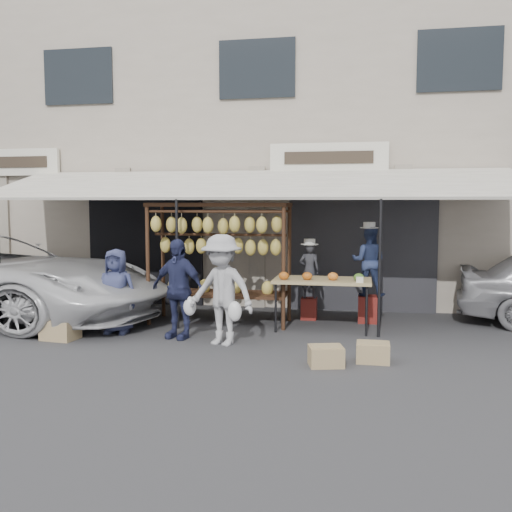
# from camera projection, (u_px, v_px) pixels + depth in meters

# --- Properties ---
(ground_plane) EXTENTS (90.00, 90.00, 0.00)m
(ground_plane) POSITION_uv_depth(u_px,v_px,m) (216.00, 347.00, 8.86)
(ground_plane) COLOR #2D2D30
(shophouse) EXTENTS (24.00, 6.15, 7.30)m
(shophouse) POSITION_uv_depth(u_px,v_px,m) (278.00, 149.00, 14.87)
(shophouse) COLOR #AFA291
(shophouse) RESTS_ON ground_plane
(awning) EXTENTS (10.00, 2.35, 2.92)m
(awning) POSITION_uv_depth(u_px,v_px,m) (246.00, 185.00, 10.84)
(awning) COLOR silver
(awning) RESTS_ON ground_plane
(banana_rack) EXTENTS (2.60, 0.90, 2.24)m
(banana_rack) POSITION_uv_depth(u_px,v_px,m) (219.00, 239.00, 10.46)
(banana_rack) COLOR #341E15
(banana_rack) RESTS_ON ground_plane
(produce_table) EXTENTS (1.70, 0.90, 1.04)m
(produce_table) POSITION_uv_depth(u_px,v_px,m) (322.00, 281.00, 9.98)
(produce_table) COLOR tan
(produce_table) RESTS_ON ground_plane
(vendor_left) EXTENTS (0.40, 0.28, 1.06)m
(vendor_left) POSITION_uv_depth(u_px,v_px,m) (309.00, 270.00, 10.88)
(vendor_left) COLOR #323238
(vendor_left) RESTS_ON stool_left
(vendor_right) EXTENTS (0.70, 0.58, 1.30)m
(vendor_right) POSITION_uv_depth(u_px,v_px,m) (369.00, 261.00, 10.58)
(vendor_right) COLOR navy
(vendor_right) RESTS_ON stool_right
(customer_left) EXTENTS (0.73, 0.49, 1.45)m
(customer_left) POSITION_uv_depth(u_px,v_px,m) (116.00, 291.00, 9.75)
(customer_left) COLOR navy
(customer_left) RESTS_ON ground_plane
(customer_mid) EXTENTS (1.04, 0.64, 1.65)m
(customer_mid) POSITION_uv_depth(u_px,v_px,m) (178.00, 289.00, 9.39)
(customer_mid) COLOR #252A4F
(customer_mid) RESTS_ON ground_plane
(customer_right) EXTENTS (1.27, 0.96, 1.74)m
(customer_right) POSITION_uv_depth(u_px,v_px,m) (222.00, 290.00, 8.93)
(customer_right) COLOR #A5A4A8
(customer_right) RESTS_ON ground_plane
(stool_left) EXTENTS (0.36, 0.36, 0.42)m
(stool_left) POSITION_uv_depth(u_px,v_px,m) (309.00, 309.00, 10.95)
(stool_left) COLOR maroon
(stool_left) RESTS_ON ground_plane
(stool_right) EXTENTS (0.39, 0.39, 0.50)m
(stool_right) POSITION_uv_depth(u_px,v_px,m) (368.00, 309.00, 10.67)
(stool_right) COLOR maroon
(stool_right) RESTS_ON ground_plane
(crate_near_a) EXTENTS (0.53, 0.45, 0.27)m
(crate_near_a) POSITION_uv_depth(u_px,v_px,m) (326.00, 356.00, 7.81)
(crate_near_a) COLOR tan
(crate_near_a) RESTS_ON ground_plane
(crate_near_b) EXTENTS (0.46, 0.35, 0.27)m
(crate_near_b) POSITION_uv_depth(u_px,v_px,m) (373.00, 352.00, 8.01)
(crate_near_b) COLOR tan
(crate_near_b) RESTS_ON ground_plane
(crate_far) EXTENTS (0.59, 0.48, 0.33)m
(crate_far) POSITION_uv_depth(u_px,v_px,m) (60.00, 330.00, 9.34)
(crate_far) COLOR tan
(crate_far) RESTS_ON ground_plane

